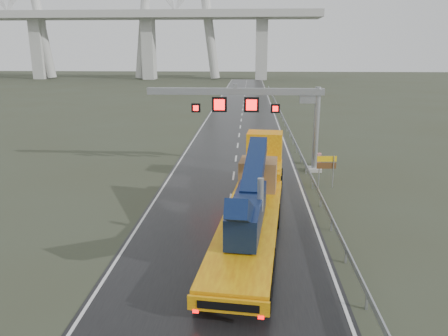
# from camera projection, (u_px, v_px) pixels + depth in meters

# --- Properties ---
(ground) EXTENTS (400.00, 400.00, 0.00)m
(ground) POSITION_uv_depth(u_px,v_px,m) (221.00, 269.00, 20.90)
(ground) COLOR #373A28
(ground) RESTS_ON ground
(road) EXTENTS (11.00, 200.00, 0.02)m
(road) POSITION_uv_depth(u_px,v_px,m) (240.00, 127.00, 59.44)
(road) COLOR black
(road) RESTS_ON ground
(guardrail) EXTENTS (0.20, 140.00, 1.40)m
(guardrail) POSITION_uv_depth(u_px,v_px,m) (292.00, 137.00, 49.27)
(guardrail) COLOR #93979C
(guardrail) RESTS_ON ground
(sign_gantry) EXTENTS (14.90, 1.20, 7.42)m
(sign_gantry) POSITION_uv_depth(u_px,v_px,m) (260.00, 106.00, 36.65)
(sign_gantry) COLOR #B8B8B3
(sign_gantry) RESTS_ON ground
(heavy_haul_truck) EXTENTS (4.93, 20.66, 4.81)m
(heavy_haul_truck) POSITION_uv_depth(u_px,v_px,m) (256.00, 186.00, 27.43)
(heavy_haul_truck) COLOR yellow
(heavy_haul_truck) RESTS_ON ground
(exit_sign_pair) EXTENTS (1.47, 0.19, 2.51)m
(exit_sign_pair) POSITION_uv_depth(u_px,v_px,m) (326.00, 165.00, 32.83)
(exit_sign_pair) COLOR #9EA2A7
(exit_sign_pair) RESTS_ON ground
(striped_barrier) EXTENTS (0.69, 0.41, 1.13)m
(striped_barrier) POSITION_uv_depth(u_px,v_px,m) (317.00, 159.00, 39.59)
(striped_barrier) COLOR red
(striped_barrier) RESTS_ON ground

